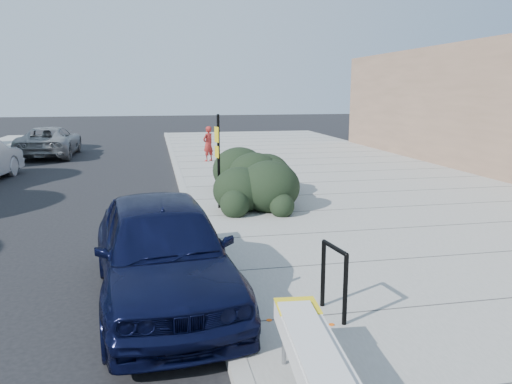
{
  "coord_description": "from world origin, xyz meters",
  "views": [
    {
      "loc": [
        -0.86,
        -8.23,
        3.26
      ],
      "look_at": [
        1.37,
        2.66,
        1.0
      ],
      "focal_mm": 35.0,
      "sensor_mm": 36.0,
      "label": 1
    }
  ],
  "objects_px": {
    "bike_rack": "(334,274)",
    "pedestrian": "(208,144)",
    "bench": "(316,359)",
    "sign_post": "(218,155)",
    "suv_silver": "(50,142)",
    "sedan_navy": "(162,250)"
  },
  "relations": [
    {
      "from": "bench",
      "to": "bike_rack",
      "type": "distance_m",
      "value": 2.23
    },
    {
      "from": "bench",
      "to": "pedestrian",
      "type": "relative_size",
      "value": 1.52
    },
    {
      "from": "sedan_navy",
      "to": "pedestrian",
      "type": "relative_size",
      "value": 3.16
    },
    {
      "from": "bench",
      "to": "suv_silver",
      "type": "height_order",
      "value": "suv_silver"
    },
    {
      "from": "bike_rack",
      "to": "sedan_navy",
      "type": "height_order",
      "value": "sedan_navy"
    },
    {
      "from": "pedestrian",
      "to": "bench",
      "type": "bearing_deg",
      "value": 47.17
    },
    {
      "from": "suv_silver",
      "to": "sign_post",
      "type": "bearing_deg",
      "value": 116.75
    },
    {
      "from": "sedan_navy",
      "to": "suv_silver",
      "type": "relative_size",
      "value": 0.91
    },
    {
      "from": "bench",
      "to": "suv_silver",
      "type": "relative_size",
      "value": 0.44
    },
    {
      "from": "sign_post",
      "to": "sedan_navy",
      "type": "xyz_separation_m",
      "value": [
        -1.58,
        -5.53,
        -0.74
      ]
    },
    {
      "from": "bike_rack",
      "to": "pedestrian",
      "type": "xyz_separation_m",
      "value": [
        -0.03,
        16.03,
        0.17
      ]
    },
    {
      "from": "bench",
      "to": "sign_post",
      "type": "height_order",
      "value": "sign_post"
    },
    {
      "from": "bench",
      "to": "suv_silver",
      "type": "bearing_deg",
      "value": 111.01
    },
    {
      "from": "bench",
      "to": "sign_post",
      "type": "distance_m",
      "value": 8.91
    },
    {
      "from": "sign_post",
      "to": "suv_silver",
      "type": "relative_size",
      "value": 0.46
    },
    {
      "from": "sign_post",
      "to": "sedan_navy",
      "type": "height_order",
      "value": "sign_post"
    },
    {
      "from": "bench",
      "to": "bike_rack",
      "type": "xyz_separation_m",
      "value": [
        0.93,
        2.02,
        0.05
      ]
    },
    {
      "from": "sign_post",
      "to": "sedan_navy",
      "type": "bearing_deg",
      "value": -118.62
    },
    {
      "from": "sign_post",
      "to": "sedan_navy",
      "type": "relative_size",
      "value": 0.51
    },
    {
      "from": "sedan_navy",
      "to": "pedestrian",
      "type": "distance_m",
      "value": 14.9
    },
    {
      "from": "bike_rack",
      "to": "suv_silver",
      "type": "relative_size",
      "value": 0.19
    },
    {
      "from": "bench",
      "to": "suv_silver",
      "type": "distance_m",
      "value": 23.33
    }
  ]
}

